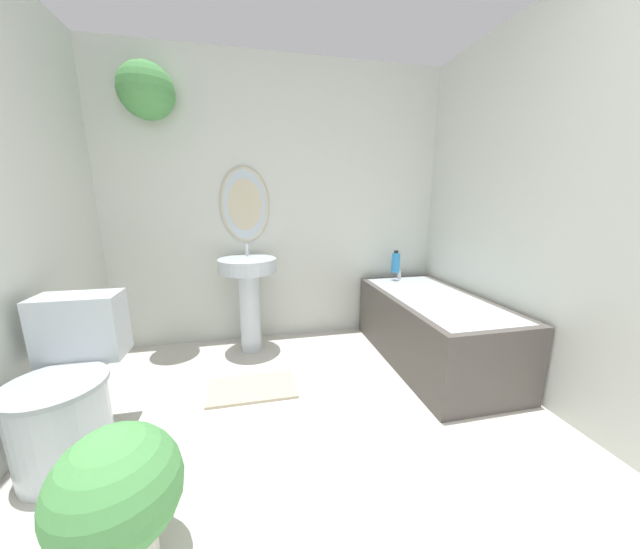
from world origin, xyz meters
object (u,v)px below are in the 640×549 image
object	(u,v)px
toilet	(69,394)
potted_plant	(118,494)
shampoo_bottle	(396,262)
pedestal_sink	(249,287)
bathtub	(432,327)

from	to	relation	value
toilet	potted_plant	bearing A→B (deg)	-55.39
shampoo_bottle	pedestal_sink	bearing A→B (deg)	-176.50
bathtub	potted_plant	xyz separation A→B (m)	(-1.82, -1.13, 0.03)
bathtub	potted_plant	distance (m)	2.14
pedestal_sink	potted_plant	world-z (taller)	pedestal_sink
bathtub	shampoo_bottle	world-z (taller)	shampoo_bottle
toilet	pedestal_sink	bearing A→B (deg)	49.16
toilet	bathtub	bearing A→B (deg)	12.82
toilet	pedestal_sink	size ratio (longest dim) A/B	0.86
bathtub	shampoo_bottle	size ratio (longest dim) A/B	7.03
toilet	shampoo_bottle	xyz separation A→B (m)	(2.18, 1.07, 0.36)
toilet	potted_plant	xyz separation A→B (m)	(0.43, -0.62, -0.03)
pedestal_sink	toilet	bearing A→B (deg)	-130.84
toilet	pedestal_sink	xyz separation A→B (m)	(0.86, 0.99, 0.22)
pedestal_sink	bathtub	bearing A→B (deg)	-19.15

